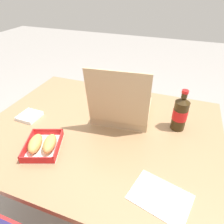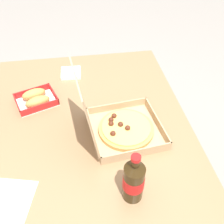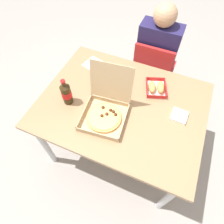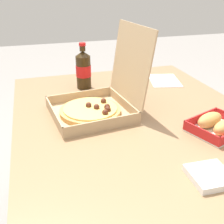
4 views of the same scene
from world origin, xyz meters
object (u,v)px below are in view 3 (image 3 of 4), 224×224
(bread_side_box, at_px, (156,87))
(cola_bottle, at_px, (66,93))
(paper_menu, at_px, (96,65))
(napkin_pile, at_px, (179,116))
(diner_person, at_px, (158,50))
(pizza_box_open, at_px, (105,111))
(chair, at_px, (153,70))

(bread_side_box, distance_m, cola_bottle, 0.68)
(paper_menu, bearing_deg, napkin_pile, -3.41)
(diner_person, distance_m, napkin_pile, 0.80)
(diner_person, distance_m, pizza_box_open, 0.93)
(diner_person, xyz_separation_m, cola_bottle, (-0.45, -0.91, 0.14))
(paper_menu, height_order, napkin_pile, napkin_pile)
(chair, bearing_deg, diner_person, 89.75)
(pizza_box_open, xyz_separation_m, napkin_pile, (0.49, 0.19, -0.04))
(pizza_box_open, height_order, cola_bottle, pizza_box_open)
(diner_person, xyz_separation_m, paper_menu, (-0.43, -0.47, 0.04))
(diner_person, bearing_deg, cola_bottle, -116.39)
(bread_side_box, bearing_deg, chair, 104.10)
(pizza_box_open, xyz_separation_m, paper_menu, (-0.28, 0.44, -0.05))
(chair, height_order, diner_person, diner_person)
(cola_bottle, distance_m, paper_menu, 0.44)
(chair, xyz_separation_m, pizza_box_open, (-0.14, -0.85, 0.30))
(chair, distance_m, napkin_pile, 0.79)
(bread_side_box, bearing_deg, napkin_pile, -38.82)
(napkin_pile, bearing_deg, paper_menu, 162.47)
(chair, height_order, paper_menu, chair)
(chair, bearing_deg, bread_side_box, -75.90)
(pizza_box_open, xyz_separation_m, cola_bottle, (-0.31, 0.00, 0.04))
(pizza_box_open, distance_m, napkin_pile, 0.53)
(pizza_box_open, distance_m, bread_side_box, 0.46)
(chair, relative_size, napkin_pile, 7.55)
(diner_person, relative_size, paper_menu, 5.48)
(diner_person, relative_size, cola_bottle, 5.14)
(bread_side_box, height_order, paper_menu, bread_side_box)
(paper_menu, bearing_deg, cola_bottle, -78.74)
(chair, xyz_separation_m, paper_menu, (-0.43, -0.41, 0.25))
(cola_bottle, xyz_separation_m, paper_menu, (0.02, 0.43, -0.09))
(diner_person, distance_m, cola_bottle, 1.02)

